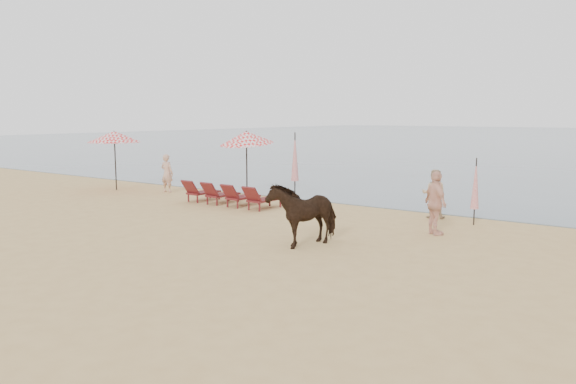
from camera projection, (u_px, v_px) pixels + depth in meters
name	position (u px, v px, depth m)	size (l,w,h in m)	color
ground	(151.00, 270.00, 11.88)	(120.00, 120.00, 0.00)	tan
lounger_cluster_left	(229.00, 194.00, 20.28)	(3.67, 1.66, 0.57)	#5C1619
umbrella_open_left_a	(114.00, 137.00, 24.17)	(2.26, 2.26, 2.58)	black
umbrella_open_left_b	(246.00, 138.00, 22.29)	(2.13, 2.17, 2.72)	black
umbrella_closed_left	(295.00, 157.00, 22.36)	(0.31, 0.31, 2.56)	black
umbrella_closed_right	(475.00, 184.00, 16.53)	(0.24, 0.24, 2.00)	black
cow	(304.00, 213.00, 14.15)	(0.86, 1.89, 1.60)	black
beachgoer_left	(167.00, 173.00, 23.67)	(0.59, 0.39, 1.62)	tan
beachgoer_right_a	(434.00, 194.00, 17.73)	(0.75, 0.59, 1.55)	tan
beachgoer_right_b	(436.00, 203.00, 15.22)	(1.02, 0.42, 1.74)	#E2A68D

